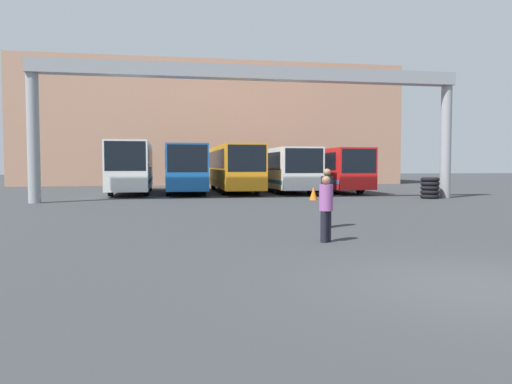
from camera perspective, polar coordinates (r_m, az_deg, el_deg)
The scene contains 12 objects.
ground_plane at distance 8.54m, azimuth 24.04°, elevation -9.88°, with size 200.00×200.00×0.00m, color #2D3033.
building_backdrop at distance 53.03m, azimuth -5.23°, elevation 7.39°, with size 37.09×12.00×11.76m.
overhead_gantry at distance 26.96m, azimuth -0.11°, elevation 11.47°, with size 22.84×0.80×7.10m.
bus_slot_0 at distance 34.46m, azimuth -14.02°, elevation 3.06°, with size 2.49×11.11×3.33m.
bus_slot_1 at distance 33.90m, azimuth -8.21°, elevation 2.95°, with size 2.53×10.08×3.16m.
bus_slot_2 at distance 35.31m, azimuth -2.64°, elevation 3.01°, with size 2.52×12.31×3.18m.
bus_slot_3 at distance 35.41m, azimuth 3.06°, elevation 2.84°, with size 2.59×11.24×3.00m.
bus_slot_4 at distance 36.15m, azimuth 8.50°, elevation 2.79°, with size 2.44×10.76×2.98m.
pedestrian_near_right at distance 12.24m, azimuth 8.00°, elevation -1.72°, with size 0.34×0.34×1.62m.
pedestrian_near_left at distance 15.14m, azimuth 8.11°, elevation -0.49°, with size 0.37×0.37×1.77m.
traffic_cone at distance 27.10m, azimuth 6.57°, elevation -0.13°, with size 0.41×0.41×0.74m.
tire_stack at distance 29.78m, azimuth 19.26°, elevation 0.45°, with size 1.04×1.04×1.20m.
Camera 1 is at (-4.73, -6.85, 1.87)m, focal length 35.00 mm.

